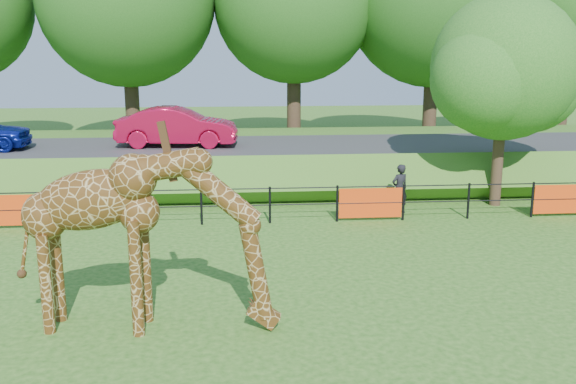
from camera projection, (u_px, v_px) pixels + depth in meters
name	position (u px, v px, depth m)	size (l,w,h in m)	color
ground	(296.00, 347.00, 11.19)	(90.00, 90.00, 0.00)	#255715
giraffe	(147.00, 240.00, 11.56)	(4.79, 0.88, 3.42)	#513010
perimeter_fence	(270.00, 205.00, 18.84)	(28.07, 0.10, 1.10)	black
embankment	(260.00, 158.00, 26.10)	(40.00, 9.00, 1.30)	#255715
road	(261.00, 146.00, 24.48)	(40.00, 5.00, 0.12)	#2D2D2F
car_red	(177.00, 127.00, 24.00)	(1.55, 4.45, 1.47)	#C20D38
visitor	(400.00, 189.00, 19.91)	(0.57, 0.37, 1.55)	black
tree_east	(507.00, 73.00, 20.20)	(5.40, 4.71, 6.76)	#302016
bg_tree_line	(292.00, 2.00, 31.10)	(37.30, 8.80, 11.82)	#302016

